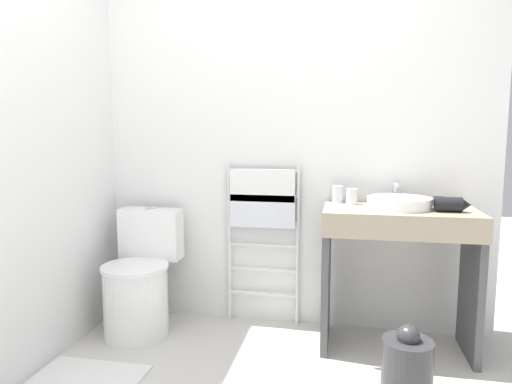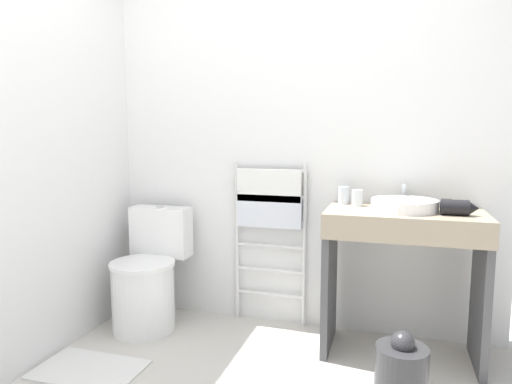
% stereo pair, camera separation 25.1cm
% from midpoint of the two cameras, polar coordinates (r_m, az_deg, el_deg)
% --- Properties ---
extents(wall_back, '(2.63, 0.12, 2.38)m').
position_cam_midpoint_polar(wall_back, '(3.01, 1.36, 6.00)').
color(wall_back, white).
rests_on(wall_back, ground_plane).
extents(wall_side, '(0.12, 2.22, 2.38)m').
position_cam_midpoint_polar(wall_side, '(2.79, -28.36, 5.03)').
color(wall_side, white).
rests_on(wall_side, ground_plane).
extents(toilet, '(0.41, 0.53, 0.78)m').
position_cam_midpoint_polar(toilet, '(3.07, -16.70, -11.04)').
color(toilet, white).
rests_on(toilet, ground_plane).
extents(towel_radiator, '(0.48, 0.06, 1.07)m').
position_cam_midpoint_polar(towel_radiator, '(2.96, -1.60, -2.20)').
color(towel_radiator, silver).
rests_on(towel_radiator, ground_plane).
extents(vanity_counter, '(0.85, 0.48, 0.84)m').
position_cam_midpoint_polar(vanity_counter, '(2.72, 14.82, -7.85)').
color(vanity_counter, gray).
rests_on(vanity_counter, ground_plane).
extents(sink_basin, '(0.36, 0.36, 0.06)m').
position_cam_midpoint_polar(sink_basin, '(2.68, 14.92, -1.28)').
color(sink_basin, white).
rests_on(sink_basin, vanity_counter).
extents(faucet, '(0.02, 0.10, 0.13)m').
position_cam_midpoint_polar(faucet, '(2.86, 14.71, 0.27)').
color(faucet, silver).
rests_on(faucet, vanity_counter).
extents(cup_near_wall, '(0.06, 0.06, 0.10)m').
position_cam_midpoint_polar(cup_near_wall, '(2.82, 7.70, -0.29)').
color(cup_near_wall, silver).
rests_on(cup_near_wall, vanity_counter).
extents(cup_near_edge, '(0.06, 0.06, 0.09)m').
position_cam_midpoint_polar(cup_near_edge, '(2.77, 9.37, -0.56)').
color(cup_near_edge, silver).
rests_on(cup_near_edge, vanity_counter).
extents(hair_dryer, '(0.19, 0.16, 0.08)m').
position_cam_midpoint_polar(hair_dryer, '(2.64, 20.62, -1.44)').
color(hair_dryer, black).
rests_on(hair_dryer, vanity_counter).
extents(trash_bin, '(0.24, 0.27, 0.37)m').
position_cam_midpoint_polar(trash_bin, '(2.39, 15.35, -20.45)').
color(trash_bin, '#333335').
rests_on(trash_bin, ground_plane).
extents(bath_mat, '(0.56, 0.36, 0.01)m').
position_cam_midpoint_polar(bath_mat, '(2.72, -23.03, -20.73)').
color(bath_mat, silver).
rests_on(bath_mat, ground_plane).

